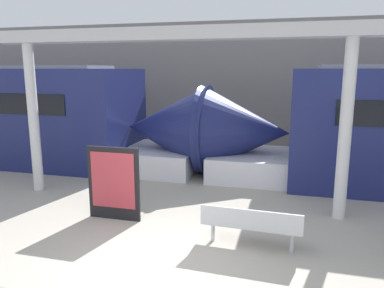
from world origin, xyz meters
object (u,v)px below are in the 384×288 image
Objects in this scene: poster_board at (114,183)px; support_column_near at (345,131)px; bench_near at (251,223)px; support_column_far at (34,119)px.

support_column_near is at bearing 15.80° from poster_board.
bench_near is 2.97m from poster_board.
poster_board reaches higher than bench_near.
poster_board is 4.85m from support_column_near.
support_column_far is (-5.70, 1.87, 1.39)m from bench_near.
bench_near is 1.15× the size of poster_board.
poster_board is at bearing 171.19° from bench_near.
support_column_far is at bearing 180.00° from support_column_near.
poster_board is 0.42× the size of support_column_far.
support_column_near is (1.66, 1.87, 1.39)m from bench_near.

